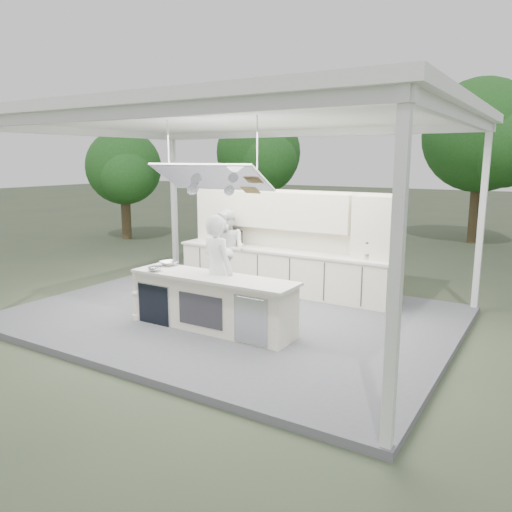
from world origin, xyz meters
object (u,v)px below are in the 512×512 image
Objects in this scene: demo_island at (212,302)px; sous_chef at (228,249)px; head_chef at (218,271)px; back_counter at (280,270)px.

demo_island is 1.72× the size of sous_chef.
head_chef is 2.62m from sous_chef.
head_chef is at bearing -56.06° from sous_chef.
demo_island is 0.61× the size of back_counter.
head_chef reaches higher than back_counter.
sous_chef is at bearing -43.59° from head_chef.
sous_chef is at bearing 118.74° from demo_island.
head_chef is at bearing 93.90° from demo_island.
back_counter is (-0.18, 2.81, 0.00)m from demo_island.
head_chef is at bearing -86.39° from back_counter.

